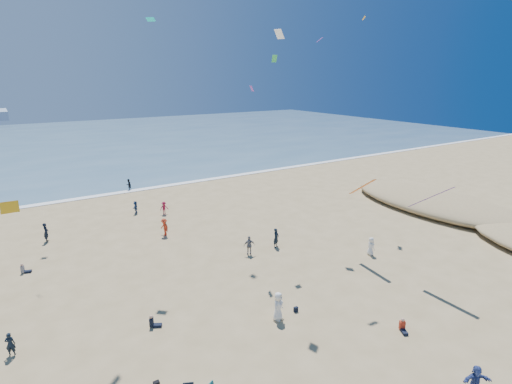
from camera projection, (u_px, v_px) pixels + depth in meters
ocean at (46, 144)px, 92.41m from camera, size 220.00×100.00×0.06m
surf_line at (90, 197)px, 52.02m from camera, size 220.00×1.20×0.08m
standing_flyers at (211, 257)px, 32.92m from camera, size 29.77×52.59×1.92m
seated_group at (265, 373)px, 20.62m from camera, size 20.24×35.15×0.84m
navy_bag at (296, 309)px, 26.71m from camera, size 0.28×0.18×0.34m
kites_aloft at (310, 99)px, 27.24m from camera, size 46.03×43.73×27.38m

